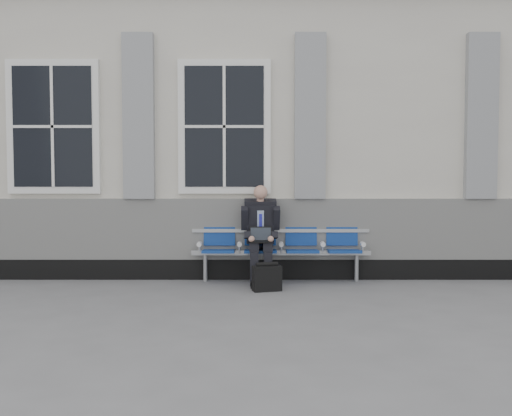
{
  "coord_description": "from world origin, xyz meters",
  "views": [
    {
      "loc": [
        0.81,
        -6.92,
        1.5
      ],
      "look_at": [
        0.81,
        0.9,
        1.09
      ],
      "focal_mm": 40.0,
      "sensor_mm": 36.0,
      "label": 1
    }
  ],
  "objects": [
    {
      "name": "businessman",
      "position": [
        0.88,
        1.19,
        0.76
      ],
      "size": [
        0.56,
        0.75,
        1.4
      ],
      "color": "black",
      "rests_on": "ground"
    },
    {
      "name": "bench",
      "position": [
        1.17,
        1.32,
        0.55
      ],
      "size": [
        2.6,
        0.47,
        0.91
      ],
      "color": "#9EA0A3",
      "rests_on": "ground"
    },
    {
      "name": "ground",
      "position": [
        0.0,
        0.0,
        0.0
      ],
      "size": [
        70.0,
        70.0,
        0.0
      ],
      "primitive_type": "plane",
      "color": "slate",
      "rests_on": "ground"
    },
    {
      "name": "briefcase",
      "position": [
        0.96,
        0.59,
        0.18
      ],
      "size": [
        0.41,
        0.26,
        0.39
      ],
      "color": "black",
      "rests_on": "ground"
    },
    {
      "name": "station_building",
      "position": [
        -0.02,
        3.47,
        2.22
      ],
      "size": [
        14.4,
        4.4,
        4.49
      ],
      "color": "beige",
      "rests_on": "ground"
    }
  ]
}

